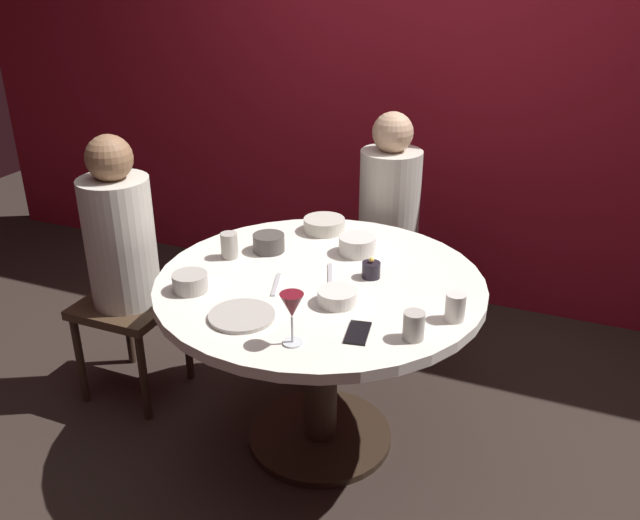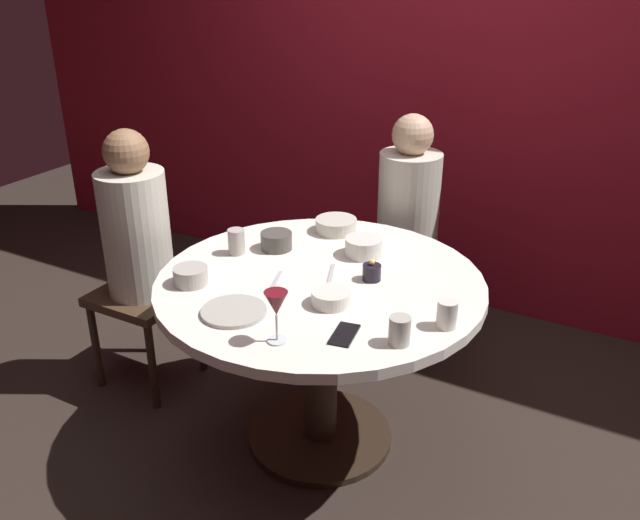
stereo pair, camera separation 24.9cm
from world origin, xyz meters
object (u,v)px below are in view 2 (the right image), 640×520
object	(u,v)px
bowl_serving_large	(364,247)
candle_holder	(372,272)
dining_table	(320,318)
bowl_small_white	(336,225)
seated_diner_left	(136,235)
bowl_salad_center	(191,276)
cup_near_candle	(236,242)
cup_by_right_diner	(400,331)
cup_by_left_diner	(447,314)
bowl_rice_portion	(331,298)
dinner_plate	(234,311)
bowl_sauce_side	(276,241)
seated_diner_back	(408,210)
cell_phone	(344,334)
wine_glass	(276,306)

from	to	relation	value
bowl_serving_large	candle_holder	bearing A→B (deg)	-56.69
dining_table	bowl_small_white	distance (m)	0.51
seated_diner_left	bowl_salad_center	bearing A→B (deg)	-27.00
cup_near_candle	cup_by_right_diner	distance (m)	0.90
bowl_serving_large	cup_by_left_diner	xyz separation A→B (m)	(0.48, -0.38, 0.01)
bowl_salad_center	bowl_rice_portion	xyz separation A→B (m)	(0.53, 0.11, -0.01)
seated_diner_left	bowl_rice_portion	world-z (taller)	seated_diner_left
bowl_small_white	cup_by_right_diner	size ratio (longest dim) A/B	1.92
candle_holder	seated_diner_left	bearing A→B (deg)	-175.24
dining_table	bowl_rice_portion	distance (m)	0.28
bowl_small_white	bowl_rice_portion	bearing A→B (deg)	-63.81
dinner_plate	cup_near_candle	xyz separation A→B (m)	(-0.28, 0.41, 0.05)
bowl_sauce_side	bowl_rice_portion	world-z (taller)	bowl_sauce_side
dining_table	cup_by_right_diner	xyz separation A→B (m)	(0.44, -0.27, 0.22)
seated_diner_back	bowl_serving_large	xyz separation A→B (m)	(0.05, -0.60, 0.05)
cup_by_left_diner	cup_by_right_diner	xyz separation A→B (m)	(-0.10, -0.17, -0.00)
seated_diner_left	candle_holder	size ratio (longest dim) A/B	14.65
bowl_rice_portion	candle_holder	bearing A→B (deg)	79.78
dining_table	bowl_serving_large	size ratio (longest dim) A/B	8.22
bowl_small_white	dining_table	bearing A→B (deg)	-69.61
candle_holder	cell_phone	size ratio (longest dim) A/B	0.59
bowl_salad_center	seated_diner_left	bearing A→B (deg)	153.00
candle_holder	cup_by_left_diner	bearing A→B (deg)	-28.42
dinner_plate	cell_phone	size ratio (longest dim) A/B	1.62
bowl_sauce_side	cell_phone	bearing A→B (deg)	-40.41
candle_holder	bowl_sauce_side	bearing A→B (deg)	171.48
bowl_rice_portion	bowl_serving_large	bearing A→B (deg)	100.43
bowl_small_white	cup_by_left_diner	distance (m)	0.89
candle_holder	bowl_serving_large	xyz separation A→B (m)	(-0.12, 0.19, 0.01)
cell_phone	bowl_sauce_side	distance (m)	0.73
seated_diner_back	dinner_plate	xyz separation A→B (m)	(-0.13, -1.25, 0.02)
dining_table	bowl_rice_portion	world-z (taller)	bowl_rice_portion
bowl_sauce_side	cup_near_candle	distance (m)	0.17
wine_glass	bowl_sauce_side	bearing A→B (deg)	122.46
bowl_serving_large	seated_diner_back	bearing A→B (deg)	94.65
dining_table	cup_by_left_diner	size ratio (longest dim) A/B	12.97
dinner_plate	bowl_rice_portion	distance (m)	0.34
dinner_plate	cup_near_candle	distance (m)	0.50
wine_glass	dinner_plate	distance (m)	0.27
dining_table	seated_diner_back	xyz separation A→B (m)	(0.00, 0.88, 0.16)
bowl_serving_large	bowl_salad_center	xyz separation A→B (m)	(-0.45, -0.54, -0.00)
cup_near_candle	seated_diner_back	bearing A→B (deg)	63.82
cup_by_left_diner	wine_glass	bearing A→B (deg)	-141.84
bowl_salad_center	seated_diner_back	bearing A→B (deg)	70.66
dining_table	candle_holder	size ratio (longest dim) A/B	15.02
wine_glass	bowl_rice_portion	size ratio (longest dim) A/B	1.26
bowl_salad_center	cup_by_left_diner	world-z (taller)	cup_by_left_diner
bowl_serving_large	bowl_sauce_side	xyz separation A→B (m)	(-0.34, -0.12, -0.00)
candle_holder	cup_near_candle	distance (m)	0.58
wine_glass	cell_phone	distance (m)	0.25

